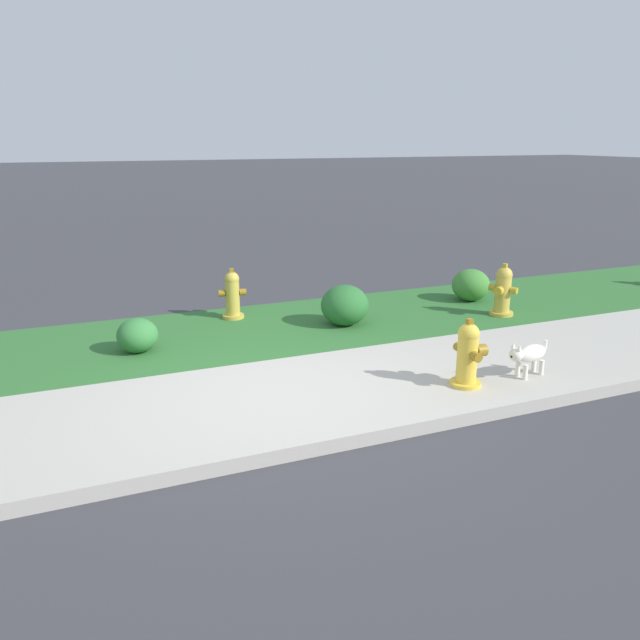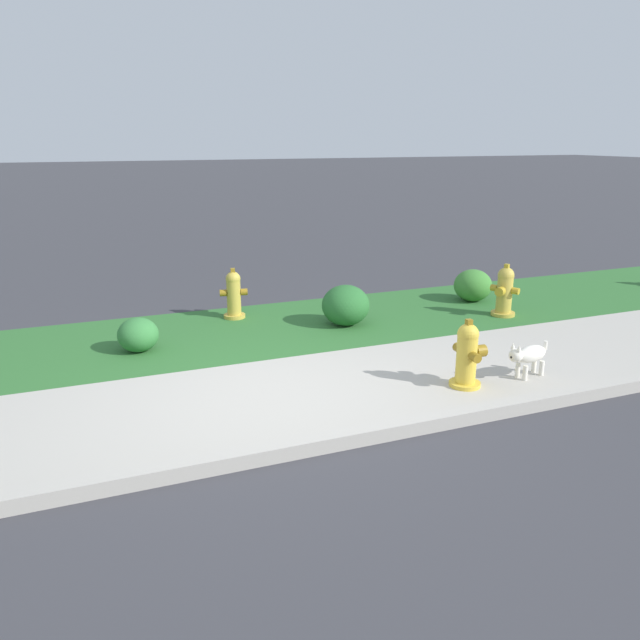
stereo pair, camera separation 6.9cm
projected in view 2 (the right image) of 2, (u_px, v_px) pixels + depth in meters
ground_plane at (280, 398)px, 5.82m from camera, size 120.00×120.00×0.00m
sidewalk_pavement at (280, 397)px, 5.82m from camera, size 18.00×2.00×0.01m
grass_verge at (225, 333)px, 7.73m from camera, size 18.00×2.29×0.01m
street_curb at (323, 443)px, 4.85m from camera, size 18.00×0.16×0.12m
fire_hydrant_mid_block at (504, 291)px, 8.39m from camera, size 0.37×0.38×0.71m
fire_hydrant_far_end at (234, 294)px, 8.30m from camera, size 0.38×0.34×0.68m
fire_hydrant_at_driveway at (467, 355)px, 5.99m from camera, size 0.35×0.38×0.69m
small_white_dog at (528, 355)px, 6.23m from camera, size 0.53×0.24×0.40m
shrub_bush_near_lamp at (138, 335)px, 7.03m from camera, size 0.46×0.46×0.39m
shrub_bush_far_verge at (473, 285)px, 9.18m from camera, size 0.55×0.55×0.47m
shrub_bush_mid_verge at (346, 305)px, 8.00m from camera, size 0.62×0.62×0.52m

